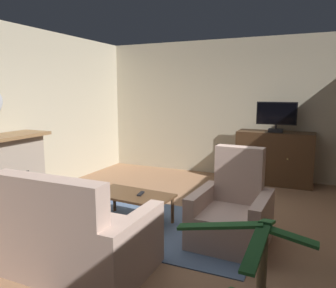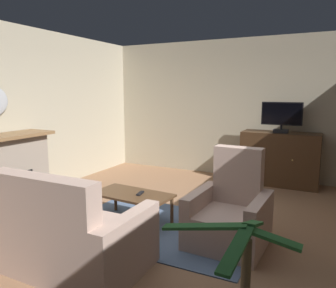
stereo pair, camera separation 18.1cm
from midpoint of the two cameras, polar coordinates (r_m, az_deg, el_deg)
The scene contains 10 objects.
ground_plane at distance 4.29m, azimuth 1.59°, elevation -15.32°, with size 6.19×6.91×0.04m, color #936B4C.
wall_back at distance 6.96m, azimuth 12.90°, elevation 6.01°, with size 6.19×0.10×2.80m, color #B2A88E.
wall_left at distance 5.73m, azimuth -25.21°, elevation 4.72°, with size 0.10×6.91×2.80m, color #B2A88E.
rug_central at distance 4.42m, azimuth -0.00°, elevation -14.22°, with size 2.44×1.62×0.01m, color slate.
tv_cabinet at distance 6.57m, azimuth 19.56°, elevation -2.61°, with size 1.40×0.57×1.00m.
television at distance 6.41m, azimuth 19.90°, elevation 4.53°, with size 0.72×0.20×0.56m.
coffee_table at distance 4.47m, azimuth -5.00°, elevation -9.11°, with size 1.09×0.62×0.40m.
tv_remote at distance 4.42m, azimuth -3.67°, elevation -8.54°, with size 0.17×0.05×0.02m, color black.
sofa_floral at distance 3.51m, azimuth -15.60°, elevation -15.16°, with size 1.50×0.93×1.02m.
armchair_by_fireplace at distance 3.99m, azimuth 11.99°, elevation -12.03°, with size 0.87×0.89×1.10m.
Camera 2 is at (1.72, -3.51, 1.76)m, focal length 35.12 mm.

